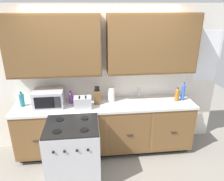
{
  "coord_description": "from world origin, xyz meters",
  "views": [
    {
      "loc": [
        -0.24,
        -2.99,
        2.5
      ],
      "look_at": [
        0.11,
        0.27,
        1.19
      ],
      "focal_mm": 34.5,
      "sensor_mm": 36.0,
      "label": 1
    }
  ],
  "objects_px": {
    "microwave": "(49,98)",
    "paper_towel_roll": "(111,94)",
    "bottle_amber": "(177,94)",
    "bottle_teal": "(22,99)",
    "toaster": "(83,103)",
    "knife_block": "(97,97)",
    "bottle_violet": "(71,97)",
    "stove_range": "(74,152)",
    "bottle_blue": "(183,92)"
  },
  "relations": [
    {
      "from": "knife_block",
      "to": "bottle_violet",
      "type": "distance_m",
      "value": 0.44
    },
    {
      "from": "paper_towel_roll",
      "to": "microwave",
      "type": "bearing_deg",
      "value": -176.16
    },
    {
      "from": "stove_range",
      "to": "bottle_amber",
      "type": "height_order",
      "value": "bottle_amber"
    },
    {
      "from": "toaster",
      "to": "bottle_teal",
      "type": "distance_m",
      "value": 1.01
    },
    {
      "from": "stove_range",
      "to": "bottle_teal",
      "type": "distance_m",
      "value": 1.24
    },
    {
      "from": "microwave",
      "to": "bottle_teal",
      "type": "height_order",
      "value": "microwave"
    },
    {
      "from": "bottle_teal",
      "to": "paper_towel_roll",
      "type": "bearing_deg",
      "value": 1.15
    },
    {
      "from": "microwave",
      "to": "bottle_blue",
      "type": "distance_m",
      "value": 2.28
    },
    {
      "from": "stove_range",
      "to": "bottle_teal",
      "type": "relative_size",
      "value": 3.75
    },
    {
      "from": "bottle_blue",
      "to": "stove_range",
      "type": "bearing_deg",
      "value": -161.22
    },
    {
      "from": "paper_towel_roll",
      "to": "bottle_teal",
      "type": "height_order",
      "value": "paper_towel_roll"
    },
    {
      "from": "bottle_blue",
      "to": "paper_towel_roll",
      "type": "bearing_deg",
      "value": 176.12
    },
    {
      "from": "microwave",
      "to": "knife_block",
      "type": "xyz_separation_m",
      "value": [
        0.79,
        0.02,
        -0.02
      ]
    },
    {
      "from": "stove_range",
      "to": "bottle_violet",
      "type": "height_order",
      "value": "bottle_violet"
    },
    {
      "from": "bottle_amber",
      "to": "bottle_blue",
      "type": "distance_m",
      "value": 0.12
    },
    {
      "from": "toaster",
      "to": "bottle_teal",
      "type": "xyz_separation_m",
      "value": [
        -0.99,
        0.18,
        0.03
      ]
    },
    {
      "from": "toaster",
      "to": "knife_block",
      "type": "distance_m",
      "value": 0.29
    },
    {
      "from": "microwave",
      "to": "bottle_blue",
      "type": "relative_size",
      "value": 1.46
    },
    {
      "from": "bottle_violet",
      "to": "microwave",
      "type": "bearing_deg",
      "value": -169.69
    },
    {
      "from": "knife_block",
      "to": "bottle_teal",
      "type": "bearing_deg",
      "value": 178.99
    },
    {
      "from": "paper_towel_roll",
      "to": "bottle_violet",
      "type": "relative_size",
      "value": 1.15
    },
    {
      "from": "microwave",
      "to": "toaster",
      "type": "distance_m",
      "value": 0.57
    },
    {
      "from": "toaster",
      "to": "bottle_amber",
      "type": "bearing_deg",
      "value": 3.73
    },
    {
      "from": "bottle_blue",
      "to": "knife_block",
      "type": "bearing_deg",
      "value": 178.73
    },
    {
      "from": "stove_range",
      "to": "microwave",
      "type": "bearing_deg",
      "value": 121.32
    },
    {
      "from": "microwave",
      "to": "knife_block",
      "type": "bearing_deg",
      "value": 1.32
    },
    {
      "from": "stove_range",
      "to": "knife_block",
      "type": "height_order",
      "value": "knife_block"
    },
    {
      "from": "knife_block",
      "to": "bottle_amber",
      "type": "xyz_separation_m",
      "value": [
        1.38,
        -0.05,
        0.0
      ]
    },
    {
      "from": "bottle_violet",
      "to": "paper_towel_roll",
      "type": "bearing_deg",
      "value": 0.51
    },
    {
      "from": "microwave",
      "to": "knife_block",
      "type": "distance_m",
      "value": 0.79
    },
    {
      "from": "bottle_violet",
      "to": "toaster",
      "type": "bearing_deg",
      "value": -45.06
    },
    {
      "from": "bottle_teal",
      "to": "bottle_violet",
      "type": "xyz_separation_m",
      "value": [
        0.79,
        0.02,
        -0.01
      ]
    },
    {
      "from": "toaster",
      "to": "knife_block",
      "type": "relative_size",
      "value": 0.9
    },
    {
      "from": "bottle_amber",
      "to": "bottle_teal",
      "type": "relative_size",
      "value": 0.96
    },
    {
      "from": "bottle_teal",
      "to": "bottle_amber",
      "type": "bearing_deg",
      "value": -1.63
    },
    {
      "from": "stove_range",
      "to": "bottle_violet",
      "type": "bearing_deg",
      "value": 93.87
    },
    {
      "from": "stove_range",
      "to": "bottle_violet",
      "type": "distance_m",
      "value": 0.92
    },
    {
      "from": "paper_towel_roll",
      "to": "bottle_violet",
      "type": "height_order",
      "value": "paper_towel_roll"
    },
    {
      "from": "bottle_blue",
      "to": "toaster",
      "type": "bearing_deg",
      "value": -175.86
    },
    {
      "from": "knife_block",
      "to": "stove_range",
      "type": "bearing_deg",
      "value": -120.33
    },
    {
      "from": "bottle_amber",
      "to": "bottle_teal",
      "type": "distance_m",
      "value": 2.61
    },
    {
      "from": "stove_range",
      "to": "knife_block",
      "type": "xyz_separation_m",
      "value": [
        0.39,
        0.67,
        0.58
      ]
    },
    {
      "from": "knife_block",
      "to": "paper_towel_roll",
      "type": "xyz_separation_m",
      "value": [
        0.25,
        0.05,
        0.01
      ]
    },
    {
      "from": "microwave",
      "to": "paper_towel_roll",
      "type": "bearing_deg",
      "value": 3.84
    },
    {
      "from": "bottle_amber",
      "to": "bottle_blue",
      "type": "height_order",
      "value": "bottle_blue"
    },
    {
      "from": "stove_range",
      "to": "bottle_amber",
      "type": "distance_m",
      "value": 1.97
    },
    {
      "from": "microwave",
      "to": "paper_towel_roll",
      "type": "height_order",
      "value": "microwave"
    },
    {
      "from": "paper_towel_roll",
      "to": "bottle_violet",
      "type": "distance_m",
      "value": 0.69
    },
    {
      "from": "microwave",
      "to": "bottle_amber",
      "type": "distance_m",
      "value": 2.17
    },
    {
      "from": "microwave",
      "to": "bottle_violet",
      "type": "relative_size",
      "value": 2.12
    }
  ]
}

